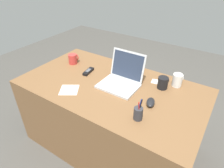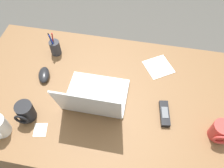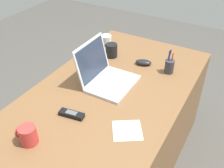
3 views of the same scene
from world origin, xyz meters
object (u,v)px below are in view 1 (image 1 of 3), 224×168
(coffee_mug_tall, at_px, (177,80))
(pen_holder, at_px, (138,113))
(laptop, at_px, (121,79))
(computer_mouse, at_px, (151,102))
(cordless_phone, at_px, (88,71))
(coffee_mug_spare, at_px, (163,83))
(coffee_mug_white, at_px, (73,59))

(coffee_mug_tall, height_order, pen_holder, pen_holder)
(laptop, relative_size, computer_mouse, 2.82)
(laptop, height_order, cordless_phone, laptop)
(laptop, bearing_deg, coffee_mug_spare, 24.46)
(coffee_mug_white, distance_m, coffee_mug_tall, 1.02)
(cordless_phone, distance_m, pen_holder, 0.74)
(cordless_phone, xyz_separation_m, pen_holder, (0.67, -0.31, 0.04))
(coffee_mug_white, relative_size, cordless_phone, 0.67)
(coffee_mug_white, height_order, cordless_phone, coffee_mug_white)
(coffee_mug_white, bearing_deg, cordless_phone, -14.93)
(computer_mouse, bearing_deg, coffee_mug_spare, 73.82)
(coffee_mug_tall, bearing_deg, coffee_mug_white, -170.41)
(coffee_mug_white, relative_size, pen_holder, 0.60)
(cordless_phone, bearing_deg, laptop, -0.39)
(coffee_mug_tall, height_order, coffee_mug_spare, coffee_mug_tall)
(coffee_mug_spare, height_order, cordless_phone, coffee_mug_spare)
(coffee_mug_spare, bearing_deg, coffee_mug_white, -175.52)
(coffee_mug_white, xyz_separation_m, coffee_mug_tall, (1.01, 0.17, 0.01))
(laptop, xyz_separation_m, coffee_mug_tall, (0.40, 0.24, 0.00))
(coffee_mug_white, bearing_deg, coffee_mug_spare, 4.48)
(laptop, height_order, coffee_mug_spare, laptop)
(cordless_phone, bearing_deg, pen_holder, -24.46)
(coffee_mug_spare, height_order, pen_holder, pen_holder)
(coffee_mug_spare, distance_m, pen_holder, 0.44)
(laptop, relative_size, cordless_phone, 2.19)
(computer_mouse, distance_m, coffee_mug_spare, 0.26)
(coffee_mug_tall, bearing_deg, pen_holder, -99.02)
(computer_mouse, bearing_deg, cordless_phone, 152.15)
(laptop, relative_size, coffee_mug_tall, 2.92)
(laptop, bearing_deg, coffee_mug_tall, 31.05)
(laptop, xyz_separation_m, coffee_mug_white, (-0.61, 0.07, -0.00))
(computer_mouse, relative_size, coffee_mug_spare, 1.13)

